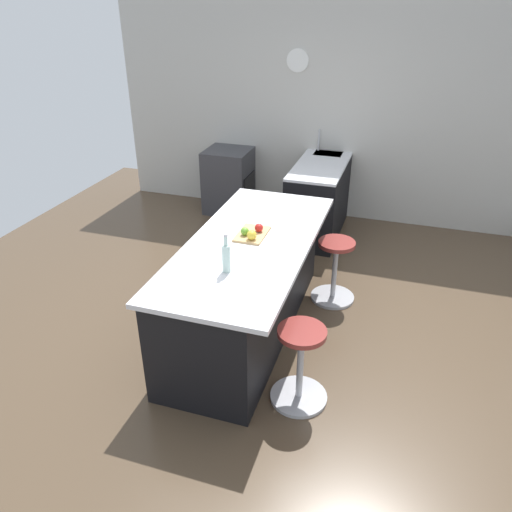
{
  "coord_description": "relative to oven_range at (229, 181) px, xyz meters",
  "views": [
    {
      "loc": [
        3.65,
        1.13,
        2.79
      ],
      "look_at": [
        0.1,
        -0.01,
        0.77
      ],
      "focal_mm": 34.71,
      "sensor_mm": 36.0,
      "label": 1
    }
  ],
  "objects": [
    {
      "name": "interior_partition_left",
      "position": [
        -0.35,
        1.24,
        1.02
      ],
      "size": [
        0.15,
        5.7,
        2.91
      ],
      "color": "beige",
      "rests_on": "ground_plane"
    },
    {
      "name": "water_bottle",
      "position": [
        3.13,
        1.18,
        0.6
      ],
      "size": [
        0.06,
        0.06,
        0.31
      ],
      "color": "silver",
      "rests_on": "kitchen_island"
    },
    {
      "name": "ground_plane",
      "position": [
        2.49,
        1.24,
        -0.44
      ],
      "size": [
        7.42,
        7.42,
        0.0
      ],
      "primitive_type": "plane",
      "color": "brown"
    },
    {
      "name": "apple_green",
      "position": [
        2.53,
        1.12,
        0.53
      ],
      "size": [
        0.07,
        0.07,
        0.07
      ],
      "primitive_type": "sphere",
      "color": "#609E2D",
      "rests_on": "cutting_board"
    },
    {
      "name": "sink_cabinet",
      "position": [
        -0.0,
        1.34,
        0.02
      ],
      "size": [
        1.98,
        0.6,
        1.19
      ],
      "color": "black",
      "rests_on": "ground_plane"
    },
    {
      "name": "stool_by_window",
      "position": [
        1.85,
        1.82,
        -0.13
      ],
      "size": [
        0.44,
        0.44,
        0.65
      ],
      "color": "#B7B7BC",
      "rests_on": "ground_plane"
    },
    {
      "name": "apple_red",
      "position": [
        2.43,
        1.21,
        0.53
      ],
      "size": [
        0.07,
        0.07,
        0.07
      ],
      "primitive_type": "sphere",
      "color": "red",
      "rests_on": "cutting_board"
    },
    {
      "name": "oven_range",
      "position": [
        0.0,
        0.0,
        0.0
      ],
      "size": [
        0.6,
        0.61,
        0.88
      ],
      "color": "#38383D",
      "rests_on": "ground_plane"
    },
    {
      "name": "stool_middle",
      "position": [
        3.33,
        1.82,
        -0.13
      ],
      "size": [
        0.44,
        0.44,
        0.65
      ],
      "color": "#B7B7BC",
      "rests_on": "ground_plane"
    },
    {
      "name": "apple_yellow",
      "position": [
        2.6,
        1.2,
        0.53
      ],
      "size": [
        0.08,
        0.08,
        0.08
      ],
      "primitive_type": "sphere",
      "color": "gold",
      "rests_on": "cutting_board"
    },
    {
      "name": "cutting_board",
      "position": [
        2.48,
        1.16,
        0.48
      ],
      "size": [
        0.36,
        0.24,
        0.02
      ],
      "primitive_type": "cube",
      "color": "tan",
      "rests_on": "kitchen_island"
    },
    {
      "name": "kitchen_island",
      "position": [
        2.59,
        1.14,
        0.02
      ],
      "size": [
        2.33,
        1.01,
        0.91
      ],
      "color": "black",
      "rests_on": "ground_plane"
    }
  ]
}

